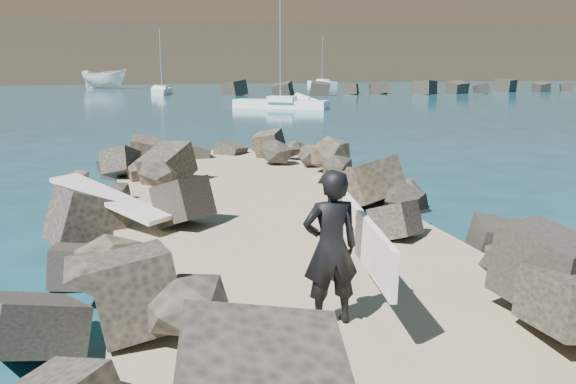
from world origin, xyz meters
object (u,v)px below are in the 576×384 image
boat_imported (104,79)px  surfer_with_board (336,247)px  surfboard_resting (110,204)px  sailboat_b (162,91)px

boat_imported → surfer_with_board: bearing=-144.6°
surfboard_resting → boat_imported: (-2.28, 75.63, 0.24)m
boat_imported → surfer_with_board: (5.02, -81.04, 0.28)m
surfboard_resting → boat_imported: boat_imported is taller
boat_imported → sailboat_b: (6.48, -16.23, -0.93)m
surfboard_resting → sailboat_b: (4.20, 59.40, -0.70)m
surfboard_resting → surfer_with_board: 6.09m
surfboard_resting → surfer_with_board: size_ratio=1.13×
surfboard_resting → boat_imported: size_ratio=0.40×
surfboard_resting → sailboat_b: size_ratio=0.37×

